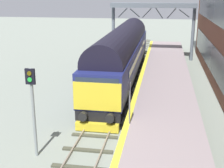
{
  "coord_description": "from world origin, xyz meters",
  "views": [
    {
      "loc": [
        3.43,
        -20.26,
        7.46
      ],
      "look_at": [
        0.2,
        -1.16,
        1.67
      ],
      "focal_mm": 49.78,
      "sensor_mm": 36.0,
      "label": 1
    }
  ],
  "objects": [
    {
      "name": "track_main",
      "position": [
        0.0,
        0.0,
        0.06
      ],
      "size": [
        2.5,
        60.0,
        0.15
      ],
      "color": "gray",
      "rests_on": "ground"
    },
    {
      "name": "station_platform",
      "position": [
        3.6,
        0.0,
        0.5
      ],
      "size": [
        4.0,
        44.0,
        1.01
      ],
      "color": "gray",
      "rests_on": "ground"
    },
    {
      "name": "ground_plane",
      "position": [
        0.0,
        0.0,
        0.0
      ],
      "size": [
        140.0,
        140.0,
        0.0
      ],
      "primitive_type": "plane",
      "color": "gray",
      "rests_on": "ground"
    },
    {
      "name": "diesel_locomotive",
      "position": [
        0.0,
        5.2,
        2.49
      ],
      "size": [
        2.74,
        20.42,
        4.68
      ],
      "color": "black",
      "rests_on": "ground"
    },
    {
      "name": "platform_number_sign",
      "position": [
        1.86,
        -5.76,
        2.44
      ],
      "size": [
        0.1,
        0.44,
        2.18
      ],
      "color": "slate",
      "rests_on": "station_platform"
    },
    {
      "name": "overhead_footbridge",
      "position": [
        2.05,
        15.11,
        5.59
      ],
      "size": [
        9.3,
        2.0,
        6.27
      ],
      "color": "slate",
      "rests_on": "ground"
    },
    {
      "name": "signal_post_mid",
      "position": [
        -2.27,
        -7.94,
        2.66
      ],
      "size": [
        0.44,
        0.22,
        4.26
      ],
      "color": "gray",
      "rests_on": "ground"
    }
  ]
}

